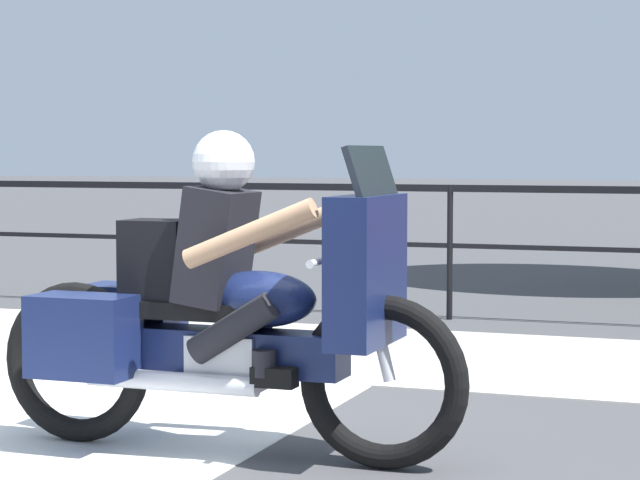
{
  "coord_description": "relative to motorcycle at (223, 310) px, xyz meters",
  "views": [
    {
      "loc": [
        2.53,
        -4.89,
        1.41
      ],
      "look_at": [
        0.04,
        2.0,
        0.9
      ],
      "focal_mm": 70.0,
      "sensor_mm": 36.0,
      "label": 1
    }
  ],
  "objects": [
    {
      "name": "sidewalk_band",
      "position": [
        -0.15,
        3.05,
        -0.68
      ],
      "size": [
        44.0,
        2.4,
        0.01
      ],
      "primitive_type": "cube",
      "color": "#B7B2A8",
      "rests_on": "ground"
    },
    {
      "name": "ground_plane",
      "position": [
        -0.15,
        -0.35,
        -0.68
      ],
      "size": [
        120.0,
        120.0,
        0.0
      ],
      "primitive_type": "plane",
      "color": "#424244"
    },
    {
      "name": "fence_railing",
      "position": [
        -0.15,
        4.97,
        0.22
      ],
      "size": [
        36.0,
        0.05,
        1.14
      ],
      "color": "black",
      "rests_on": "ground"
    },
    {
      "name": "motorcycle",
      "position": [
        0.0,
        0.0,
        0.0
      ],
      "size": [
        2.34,
        0.76,
        1.51
      ],
      "rotation": [
        0.0,
        0.0,
        -0.01
      ],
      "color": "black",
      "rests_on": "ground"
    }
  ]
}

